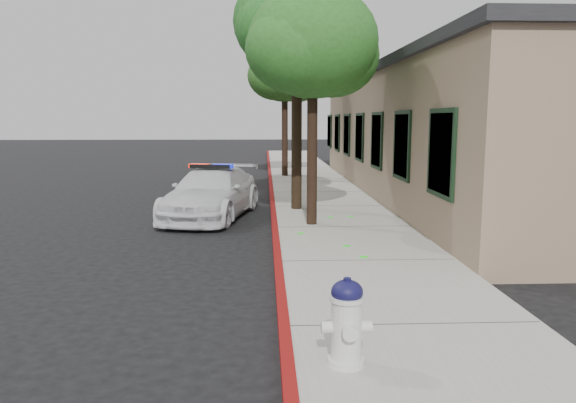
{
  "coord_description": "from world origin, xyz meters",
  "views": [
    {
      "loc": [
        -0.16,
        -9.21,
        2.59
      ],
      "look_at": [
        0.29,
        1.36,
        0.99
      ],
      "focal_mm": 34.12,
      "sensor_mm": 36.0,
      "label": 1
    }
  ],
  "objects_px": {
    "clapboard_building": "(469,133)",
    "street_tree_near": "(313,48)",
    "fire_hydrant": "(347,322)",
    "police_car": "(212,193)",
    "street_tree_far": "(285,74)",
    "street_tree_mid": "(297,27)"
  },
  "relations": [
    {
      "from": "fire_hydrant",
      "to": "police_car",
      "type": "bearing_deg",
      "value": 102.71
    },
    {
      "from": "clapboard_building",
      "to": "street_tree_near",
      "type": "distance_m",
      "value": 8.31
    },
    {
      "from": "police_car",
      "to": "fire_hydrant",
      "type": "relative_size",
      "value": 5.3
    },
    {
      "from": "street_tree_near",
      "to": "street_tree_far",
      "type": "relative_size",
      "value": 0.94
    },
    {
      "from": "police_car",
      "to": "street_tree_far",
      "type": "relative_size",
      "value": 0.83
    },
    {
      "from": "street_tree_near",
      "to": "street_tree_mid",
      "type": "distance_m",
      "value": 2.43
    },
    {
      "from": "street_tree_near",
      "to": "street_tree_mid",
      "type": "relative_size",
      "value": 0.84
    },
    {
      "from": "street_tree_near",
      "to": "street_tree_mid",
      "type": "bearing_deg",
      "value": 96.0
    },
    {
      "from": "street_tree_far",
      "to": "clapboard_building",
      "type": "bearing_deg",
      "value": -41.97
    },
    {
      "from": "street_tree_near",
      "to": "street_tree_far",
      "type": "height_order",
      "value": "street_tree_far"
    },
    {
      "from": "street_tree_near",
      "to": "street_tree_far",
      "type": "bearing_deg",
      "value": 91.1
    },
    {
      "from": "street_tree_near",
      "to": "fire_hydrant",
      "type": "bearing_deg",
      "value": -92.29
    },
    {
      "from": "clapboard_building",
      "to": "fire_hydrant",
      "type": "relative_size",
      "value": 23.25
    },
    {
      "from": "police_car",
      "to": "street_tree_near",
      "type": "height_order",
      "value": "street_tree_near"
    },
    {
      "from": "police_car",
      "to": "street_tree_near",
      "type": "relative_size",
      "value": 0.88
    },
    {
      "from": "clapboard_building",
      "to": "police_car",
      "type": "height_order",
      "value": "clapboard_building"
    },
    {
      "from": "clapboard_building",
      "to": "street_tree_near",
      "type": "xyz_separation_m",
      "value": [
        -5.75,
        -5.64,
        2.04
      ]
    },
    {
      "from": "fire_hydrant",
      "to": "street_tree_mid",
      "type": "relative_size",
      "value": 0.14
    },
    {
      "from": "clapboard_building",
      "to": "street_tree_far",
      "type": "xyz_separation_m",
      "value": [
        -5.96,
        5.36,
        2.31
      ]
    },
    {
      "from": "police_car",
      "to": "fire_hydrant",
      "type": "bearing_deg",
      "value": -64.67
    },
    {
      "from": "fire_hydrant",
      "to": "street_tree_far",
      "type": "bearing_deg",
      "value": 88.94
    },
    {
      "from": "fire_hydrant",
      "to": "street_tree_mid",
      "type": "xyz_separation_m",
      "value": [
        0.06,
        9.7,
        4.37
      ]
    }
  ]
}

